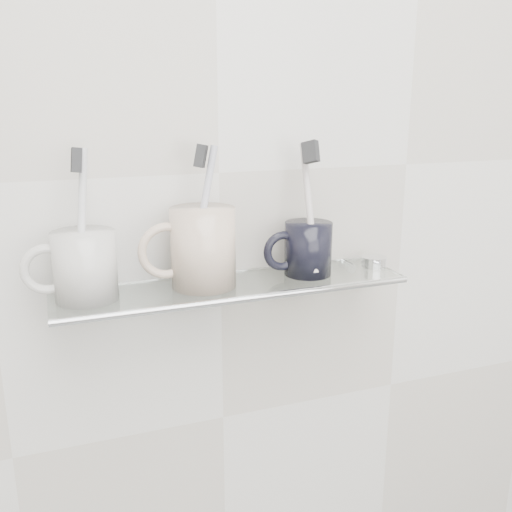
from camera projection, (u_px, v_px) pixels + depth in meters
name	position (u px, v px, depth m)	size (l,w,h in m)	color
wall_back	(219.00, 173.00, 0.83)	(2.50, 2.50, 0.00)	silver
shelf_glass	(233.00, 286.00, 0.81)	(0.50, 0.12, 0.01)	silver
shelf_rail	(246.00, 299.00, 0.76)	(0.01, 0.01, 0.50)	silver
bracket_left	(78.00, 300.00, 0.79)	(0.02, 0.02, 0.03)	silver
bracket_right	(347.00, 270.00, 0.93)	(0.02, 0.02, 0.03)	silver
mug_left	(85.00, 266.00, 0.74)	(0.08, 0.08, 0.09)	silver
mug_left_handle	(47.00, 269.00, 0.72)	(0.07, 0.07, 0.01)	silver
toothbrush_left	(82.00, 224.00, 0.72)	(0.01, 0.01, 0.19)	white
bristles_left	(76.00, 160.00, 0.70)	(0.01, 0.02, 0.03)	#28292A
mug_center	(203.00, 248.00, 0.79)	(0.09, 0.09, 0.11)	beige
mug_center_handle	(167.00, 251.00, 0.77)	(0.08, 0.08, 0.01)	beige
toothbrush_center	(202.00, 215.00, 0.77)	(0.01, 0.01, 0.19)	silver
bristles_center	(201.00, 156.00, 0.75)	(0.01, 0.02, 0.03)	#28292A
mug_right	(308.00, 249.00, 0.84)	(0.07, 0.07, 0.08)	black
mug_right_handle	(283.00, 251.00, 0.83)	(0.06, 0.06, 0.01)	black
toothbrush_right	(309.00, 208.00, 0.83)	(0.01, 0.01, 0.19)	beige
bristles_right	(311.00, 152.00, 0.81)	(0.01, 0.02, 0.03)	#28292A
chrome_cap	(374.00, 262.00, 0.89)	(0.04, 0.04, 0.02)	silver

